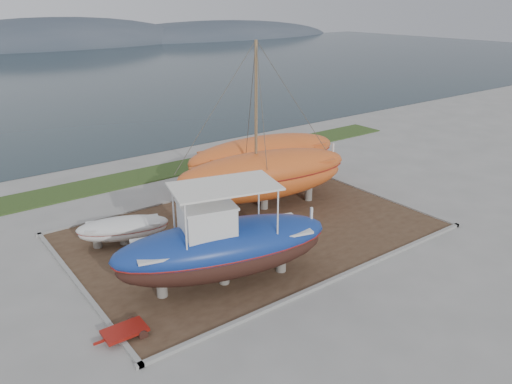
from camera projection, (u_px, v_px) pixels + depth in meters
ground at (303, 261)px, 23.18m from camera, size 140.00×140.00×0.00m
dirt_patch at (252, 231)px, 26.16m from camera, size 18.00×12.00×0.06m
curb_frame at (252, 230)px, 26.14m from camera, size 18.60×12.60×0.15m
grass_strip at (154, 173)px, 34.73m from camera, size 44.00×3.00×0.08m
blue_caique at (223, 236)px, 20.51m from camera, size 9.67×5.13×4.44m
white_dinghy at (124, 231)px, 24.49m from camera, size 4.73×3.10×1.33m
orange_sailboat at (265, 129)px, 27.17m from camera, size 10.72×4.96×9.40m
orange_bare_hull at (264, 164)px, 31.24m from camera, size 10.48×4.27×3.34m
red_trailer at (125, 333)px, 17.94m from camera, size 2.32×1.18×0.33m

